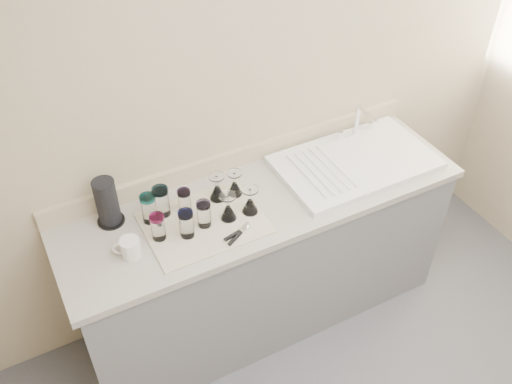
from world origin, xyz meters
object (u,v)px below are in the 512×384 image
goblet_front_left (228,210)px  tumbler_teal (149,208)px  tumbler_blue (187,224)px  sink_unit (355,162)px  tumbler_purple (185,201)px  tumbler_magenta (158,227)px  can_opener (238,234)px  tumbler_cyan (161,201)px  white_mug (130,248)px  goblet_back_right (235,187)px  paper_towel_roll (107,203)px  goblet_front_right (250,204)px  tumbler_lavender (204,214)px  goblet_back_left (217,191)px

goblet_front_left → tumbler_teal: bearing=154.8°
tumbler_blue → goblet_front_left: 0.22m
sink_unit → goblet_front_left: bearing=-175.3°
tumbler_purple → tumbler_magenta: 0.20m
tumbler_purple → can_opener: (0.15, -0.26, -0.05)m
sink_unit → goblet_front_left: (-0.77, -0.06, 0.04)m
tumbler_cyan → tumbler_purple: bearing=-17.9°
tumbler_teal → tumbler_magenta: (-0.00, -0.13, -0.01)m
tumbler_blue → white_mug: 0.27m
white_mug → goblet_back_right: bearing=14.2°
tumbler_blue → paper_towel_roll: (-0.28, 0.26, 0.04)m
white_mug → tumbler_purple: bearing=24.3°
sink_unit → tumbler_cyan: sink_unit is taller
tumbler_magenta → can_opener: size_ratio=0.93×
white_mug → tumbler_teal: bearing=46.9°
tumbler_cyan → can_opener: (0.25, -0.29, -0.07)m
tumbler_purple → goblet_front_right: 0.31m
tumbler_magenta → paper_towel_roll: (-0.16, 0.21, 0.04)m
can_opener → paper_towel_roll: paper_towel_roll is taller
tumbler_cyan → goblet_back_right: 0.37m
tumbler_cyan → goblet_front_left: size_ratio=1.12×
tumbler_cyan → tumbler_blue: 0.19m
tumbler_lavender → can_opener: bearing=-51.7°
tumbler_magenta → can_opener: bearing=-25.4°
tumbler_blue → tumbler_magenta: bearing=160.2°
goblet_front_left → tumbler_purple: bearing=139.6°
tumbler_magenta → goblet_front_right: goblet_front_right is taller
tumbler_cyan → tumbler_blue: (0.05, -0.19, -0.01)m
goblet_back_left → paper_towel_roll: (-0.51, 0.09, 0.06)m
tumbler_purple → tumbler_blue: 0.16m
sink_unit → can_opener: bearing=-166.6°
can_opener → paper_towel_roll: 0.62m
goblet_back_right → paper_towel_roll: size_ratio=0.55×
tumbler_teal → tumbler_purple: tumbler_teal is taller
white_mug → goblet_back_left: bearing=17.6°
sink_unit → white_mug: sink_unit is taller
tumbler_cyan → tumbler_blue: size_ratio=1.11×
white_mug → tumbler_cyan: bearing=39.2°
tumbler_magenta → tumbler_lavender: same height
goblet_front_left → goblet_front_right: 0.11m
tumbler_magenta → can_opener: (0.32, -0.15, -0.06)m
tumbler_lavender → goblet_back_left: (0.13, 0.14, -0.02)m
tumbler_blue → tumbler_lavender: 0.10m
sink_unit → tumbler_purple: bearing=175.4°
tumbler_magenta → tumbler_lavender: (0.22, -0.02, -0.00)m
paper_towel_roll → tumbler_cyan: bearing=-17.2°
paper_towel_roll → goblet_back_right: bearing=-9.6°
sink_unit → tumbler_purple: 0.94m
tumbler_cyan → paper_towel_roll: bearing=162.8°
tumbler_cyan → tumbler_lavender: tumbler_cyan is taller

